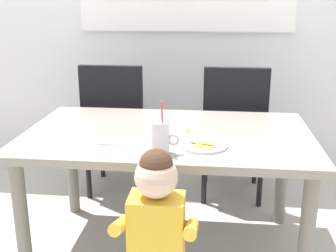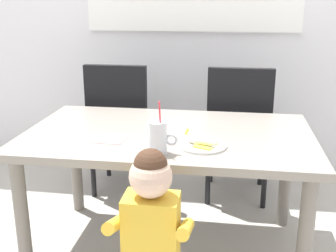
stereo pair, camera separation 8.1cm
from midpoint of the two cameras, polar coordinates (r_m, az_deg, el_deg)
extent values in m
plane|color=#B7B2A8|center=(2.55, 1.00, -16.02)|extent=(24.00, 24.00, 0.00)
cube|color=gray|center=(2.25, 1.09, -1.27)|extent=(1.51, 0.91, 0.04)
cylinder|color=slate|center=(2.25, -17.98, -11.96)|extent=(0.07, 0.07, 0.66)
cylinder|color=slate|center=(2.08, 18.96, -14.62)|extent=(0.07, 0.07, 0.66)
cylinder|color=slate|center=(2.87, -11.44, -4.95)|extent=(0.07, 0.07, 0.66)
cylinder|color=slate|center=(2.74, 16.32, -6.42)|extent=(0.07, 0.07, 0.66)
cube|color=black|center=(3.12, -5.12, -0.60)|extent=(0.44, 0.44, 0.06)
cube|color=black|center=(2.86, -6.20, 3.36)|extent=(0.42, 0.05, 0.48)
cylinder|color=black|center=(3.34, -1.08, -3.70)|extent=(0.04, 0.04, 0.42)
cylinder|color=black|center=(3.42, -7.38, -3.34)|extent=(0.04, 0.04, 0.42)
cylinder|color=black|center=(2.99, -2.29, -6.25)|extent=(0.04, 0.04, 0.42)
cylinder|color=black|center=(3.08, -9.29, -5.76)|extent=(0.04, 0.04, 0.42)
cube|color=black|center=(3.04, 10.07, -1.26)|extent=(0.44, 0.44, 0.06)
cube|color=black|center=(2.78, 10.43, 2.75)|extent=(0.42, 0.05, 0.48)
cylinder|color=black|center=(3.31, 13.08, -4.32)|extent=(0.04, 0.04, 0.42)
cylinder|color=black|center=(3.30, 6.49, -4.05)|extent=(0.04, 0.04, 0.42)
cylinder|color=black|center=(2.96, 13.59, -6.97)|extent=(0.04, 0.04, 0.42)
cylinder|color=black|center=(2.95, 6.18, -6.68)|extent=(0.04, 0.04, 0.42)
cube|color=gold|center=(1.76, -0.89, -13.84)|extent=(0.22, 0.15, 0.30)
sphere|color=beige|center=(1.65, -0.93, -6.81)|extent=(0.17, 0.17, 0.17)
sphere|color=#472D1E|center=(1.63, -0.93, -5.31)|extent=(0.13, 0.13, 0.13)
cylinder|color=gold|center=(1.75, -5.65, -12.92)|extent=(0.05, 0.24, 0.13)
cylinder|color=gold|center=(1.71, 3.76, -13.65)|extent=(0.05, 0.24, 0.13)
cylinder|color=silver|center=(1.92, -0.03, -1.58)|extent=(0.08, 0.08, 0.15)
cylinder|color=beige|center=(1.93, -0.03, -2.42)|extent=(0.07, 0.07, 0.08)
torus|color=silver|center=(1.91, 1.69, -1.88)|extent=(0.06, 0.01, 0.06)
cylinder|color=#E5333F|center=(1.89, 0.18, 0.29)|extent=(0.01, 0.06, 0.22)
cylinder|color=white|center=(2.03, 5.79, -2.64)|extent=(0.23, 0.23, 0.01)
ellipsoid|color=#F4EAC6|center=(2.01, 5.54, -2.00)|extent=(0.17, 0.11, 0.04)
cube|color=yellow|center=(1.98, 5.81, -2.89)|extent=(0.10, 0.07, 0.01)
cube|color=yellow|center=(2.04, 6.52, -2.25)|extent=(0.10, 0.07, 0.01)
cylinder|color=yellow|center=(2.04, 3.70, -0.75)|extent=(0.03, 0.02, 0.03)
cube|color=silver|center=(2.15, -6.68, -1.71)|extent=(0.16, 0.16, 0.00)
camera|label=1|loc=(0.04, -88.92, 0.33)|focal=45.44mm
camera|label=2|loc=(0.04, 91.08, -0.33)|focal=45.44mm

